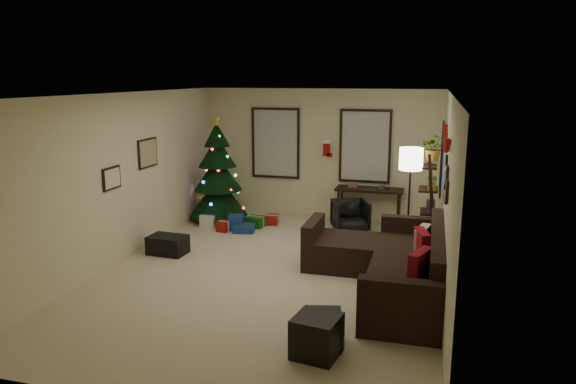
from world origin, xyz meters
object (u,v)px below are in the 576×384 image
(desk_chair, at_px, (350,216))
(desk, at_px, (369,192))
(sofa, at_px, (392,265))
(bookshelf, at_px, (431,205))
(christmas_tree, at_px, (218,177))

(desk_chair, bearing_deg, desk, 43.22)
(sofa, height_order, bookshelf, bookshelf)
(desk, relative_size, desk_chair, 2.20)
(sofa, relative_size, desk_chair, 4.93)
(christmas_tree, xyz_separation_m, desk, (3.03, 0.62, -0.28))
(desk, distance_m, desk_chair, 0.78)
(desk, bearing_deg, christmas_tree, -168.39)
(sofa, bearing_deg, bookshelf, 73.22)
(christmas_tree, distance_m, bookshelf, 4.35)
(desk, bearing_deg, desk_chair, -113.20)
(sofa, xyz_separation_m, bookshelf, (0.49, 1.63, 0.54))
(bookshelf, bearing_deg, sofa, -106.78)
(christmas_tree, height_order, bookshelf, christmas_tree)
(sofa, bearing_deg, desk, 102.42)
(sofa, relative_size, desk, 2.24)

